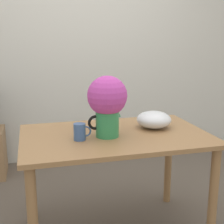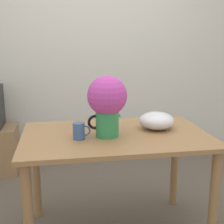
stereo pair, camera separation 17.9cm
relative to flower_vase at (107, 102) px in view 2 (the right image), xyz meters
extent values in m
cube|color=silver|center=(0.10, 1.68, 0.29)|extent=(8.00, 0.05, 2.60)
cube|color=olive|center=(0.06, 0.04, -0.25)|extent=(1.27, 0.81, 0.03)
cylinder|color=olive|center=(-0.51, -0.31, -0.64)|extent=(0.06, 0.06, 0.75)
cylinder|color=olive|center=(0.64, -0.31, -0.64)|extent=(0.06, 0.06, 0.75)
cylinder|color=olive|center=(-0.51, 0.39, -0.64)|extent=(0.06, 0.06, 0.75)
cylinder|color=olive|center=(0.64, 0.39, -0.64)|extent=(0.06, 0.06, 0.75)
cylinder|color=#2D844C|center=(0.00, 0.00, -0.14)|extent=(0.16, 0.16, 0.18)
cone|color=#2D844C|center=(0.07, 0.00, -0.08)|extent=(0.05, 0.05, 0.05)
torus|color=black|center=(-0.08, 0.00, -0.14)|extent=(0.10, 0.02, 0.10)
sphere|color=#3D7033|center=(0.00, 0.00, -0.01)|extent=(0.20, 0.20, 0.20)
sphere|color=#B23D99|center=(0.00, 0.00, 0.04)|extent=(0.26, 0.26, 0.26)
cylinder|color=#385689|center=(-0.19, -0.03, -0.18)|extent=(0.08, 0.08, 0.11)
torus|color=#385689|center=(-0.15, -0.03, -0.18)|extent=(0.07, 0.01, 0.07)
ellipsoid|color=silver|center=(0.38, 0.11, -0.17)|extent=(0.25, 0.25, 0.12)
camera|label=1|loc=(-0.48, -1.94, 0.40)|focal=50.00mm
camera|label=2|loc=(-0.31, -1.98, 0.40)|focal=50.00mm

